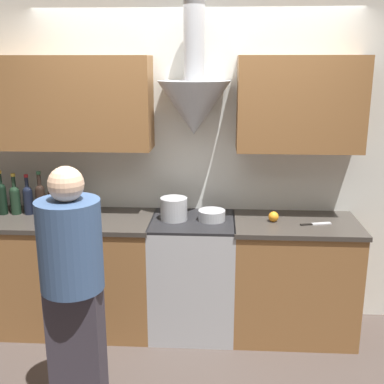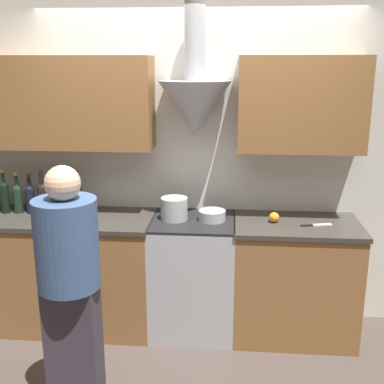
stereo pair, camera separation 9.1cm
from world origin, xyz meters
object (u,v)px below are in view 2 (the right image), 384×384
(wine_bottle_5, at_px, (30,197))
(wine_bottle_7, at_px, (55,198))
(stove_range, at_px, (193,275))
(wine_bottle_9, at_px, (78,197))
(wine_bottle_8, at_px, (65,197))
(mixing_bowl, at_px, (212,215))
(wine_bottle_4, at_px, (18,197))
(orange_fruit, at_px, (274,217))
(wine_bottle_3, at_px, (5,195))
(wine_bottle_6, at_px, (42,197))
(person_foreground_left, at_px, (70,285))
(stock_pot, at_px, (174,209))

(wine_bottle_5, height_order, wine_bottle_7, wine_bottle_5)
(stove_range, xyz_separation_m, wine_bottle_9, (-0.92, 0.08, 0.60))
(stove_range, xyz_separation_m, wine_bottle_8, (-1.02, 0.06, 0.61))
(wine_bottle_8, bearing_deg, mixing_bowl, -2.62)
(mixing_bowl, bearing_deg, wine_bottle_9, 176.07)
(wine_bottle_4, xyz_separation_m, wine_bottle_8, (0.40, -0.02, 0.01))
(orange_fruit, bearing_deg, stove_range, 179.82)
(wine_bottle_3, bearing_deg, wine_bottle_9, 1.53)
(stove_range, bearing_deg, wine_bottle_9, 175.22)
(wine_bottle_4, relative_size, wine_bottle_7, 1.03)
(wine_bottle_4, bearing_deg, wine_bottle_5, 1.28)
(wine_bottle_6, relative_size, wine_bottle_8, 0.98)
(wine_bottle_5, xyz_separation_m, wine_bottle_6, (0.11, -0.02, 0.01))
(wine_bottle_3, bearing_deg, wine_bottle_5, 3.93)
(wine_bottle_8, height_order, person_foreground_left, person_foreground_left)
(mixing_bowl, height_order, orange_fruit, mixing_bowl)
(stove_range, height_order, wine_bottle_3, wine_bottle_3)
(stove_range, relative_size, stock_pot, 4.50)
(wine_bottle_9, bearing_deg, wine_bottle_5, -179.73)
(orange_fruit, bearing_deg, person_foreground_left, -140.69)
(wine_bottle_4, height_order, wine_bottle_6, wine_bottle_6)
(wine_bottle_5, distance_m, stock_pot, 1.17)
(stove_range, height_order, person_foreground_left, person_foreground_left)
(wine_bottle_6, bearing_deg, stock_pot, -2.83)
(stove_range, xyz_separation_m, wine_bottle_7, (-1.11, 0.08, 0.59))
(stock_pot, bearing_deg, stove_range, -1.14)
(wine_bottle_6, distance_m, mixing_bowl, 1.36)
(person_foreground_left, bearing_deg, stove_range, 58.29)
(stove_range, relative_size, wine_bottle_3, 2.62)
(wine_bottle_4, relative_size, person_foreground_left, 0.21)
(wine_bottle_5, relative_size, wine_bottle_9, 0.92)
(orange_fruit, distance_m, person_foreground_left, 1.62)
(wine_bottle_8, bearing_deg, wine_bottle_3, 179.55)
(wine_bottle_7, distance_m, mixing_bowl, 1.26)
(wine_bottle_5, bearing_deg, stove_range, -3.28)
(wine_bottle_3, distance_m, wine_bottle_6, 0.31)
(stove_range, relative_size, wine_bottle_8, 2.58)
(mixing_bowl, bearing_deg, person_foreground_left, -127.15)
(stove_range, xyz_separation_m, person_foreground_left, (-0.63, -1.02, 0.39))
(wine_bottle_9, xyz_separation_m, stock_pot, (0.78, -0.07, -0.05))
(stock_pot, xyz_separation_m, mixing_bowl, (0.29, 0.00, -0.05))
(wine_bottle_5, distance_m, orange_fruit, 1.93)
(wine_bottle_8, bearing_deg, person_foreground_left, -70.18)
(mixing_bowl, bearing_deg, stove_range, -178.52)
(stove_range, xyz_separation_m, mixing_bowl, (0.15, 0.00, 0.50))
(wine_bottle_4, bearing_deg, wine_bottle_9, 0.48)
(mixing_bowl, bearing_deg, wine_bottle_6, 177.81)
(stove_range, distance_m, wine_bottle_9, 1.10)
(wine_bottle_4, xyz_separation_m, wine_bottle_5, (0.10, 0.00, -0.00))
(wine_bottle_5, distance_m, wine_bottle_8, 0.29)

